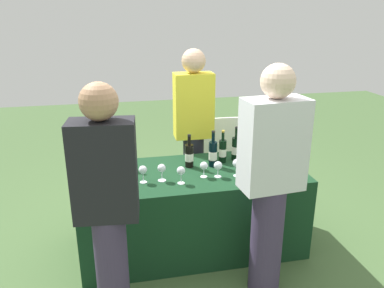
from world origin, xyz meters
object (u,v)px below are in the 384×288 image
wine_bottle_3 (223,151)px  wine_glass_1 (162,169)px  guest_0 (107,204)px  server_pouring (193,127)px  wine_glass_4 (218,166)px  wine_glass_5 (237,164)px  guest_1 (271,178)px  menu_board (226,153)px  wine_glass_3 (204,166)px  wine_bottle_0 (123,155)px  wine_bottle_1 (189,155)px  wine_bottle_2 (213,154)px  wine_bottle_4 (236,148)px  wine_glass_2 (181,171)px  wine_glass_0 (143,171)px

wine_bottle_3 → wine_glass_1: bearing=-153.9°
guest_0 → server_pouring: bearing=64.7°
wine_glass_4 → guest_0: bearing=-144.0°
wine_glass_1 → wine_glass_5: 0.62m
wine_glass_5 → wine_bottle_3: bearing=95.1°
guest_1 → menu_board: (0.22, 1.79, -0.49)m
server_pouring → guest_1: (0.28, -1.27, -0.01)m
wine_glass_3 → guest_0: guest_0 is taller
wine_bottle_0 → guest_0: size_ratio=0.19×
wine_bottle_1 → wine_glass_5: 0.44m
wine_bottle_0 → wine_bottle_2: (0.77, -0.13, -0.00)m
wine_bottle_2 → guest_0: size_ratio=0.20×
wine_glass_4 → wine_glass_1: bearing=177.6°
server_pouring → menu_board: server_pouring is taller
wine_glass_3 → wine_bottle_2: bearing=58.2°
guest_0 → guest_1: (1.12, 0.12, 0.02)m
wine_bottle_4 → wine_bottle_0: bearing=178.5°
wine_bottle_3 → server_pouring: 0.49m
wine_glass_2 → wine_glass_5: 0.48m
wine_bottle_3 → wine_bottle_4: bearing=12.6°
wine_glass_3 → wine_glass_4: wine_glass_4 is taller
wine_glass_0 → server_pouring: size_ratio=0.08×
wine_glass_0 → wine_glass_2: size_ratio=1.00×
wine_bottle_3 → server_pouring: bearing=111.1°
guest_0 → menu_board: bearing=60.7°
wine_bottle_4 → wine_bottle_2: bearing=-157.2°
wine_bottle_2 → wine_glass_4: wine_bottle_2 is taller
menu_board → wine_bottle_4: bearing=-99.0°
wine_glass_0 → server_pouring: server_pouring is taller
wine_glass_3 → menu_board: 1.43m
wine_glass_2 → guest_0: bearing=-134.3°
wine_bottle_3 → wine_glass_2: (-0.45, -0.37, -0.00)m
server_pouring → wine_bottle_1: bearing=74.5°
wine_glass_3 → wine_glass_5: bearing=-7.9°
wine_glass_4 → menu_board: 1.41m
wine_bottle_3 → wine_glass_4: 0.33m
guest_1 → wine_bottle_0: bearing=133.0°
wine_bottle_4 → wine_glass_1: wine_bottle_4 is taller
wine_bottle_0 → wine_bottle_2: wine_bottle_2 is taller
wine_bottle_3 → wine_glass_5: wine_bottle_3 is taller
wine_bottle_0 → wine_bottle_4: size_ratio=1.00×
wine_bottle_1 → wine_bottle_2: bearing=-7.8°
wine_glass_3 → guest_1: guest_1 is taller
wine_glass_4 → guest_1: bearing=-65.7°
wine_glass_5 → menu_board: size_ratio=0.17×
wine_bottle_0 → menu_board: size_ratio=0.36×
wine_bottle_3 → wine_glass_3: (-0.24, -0.29, -0.01)m
wine_glass_4 → wine_glass_5: size_ratio=0.90×
wine_bottle_1 → guest_1: (0.42, -0.78, 0.09)m
wine_glass_0 → wine_glass_3: size_ratio=1.08×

